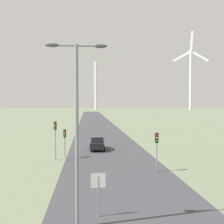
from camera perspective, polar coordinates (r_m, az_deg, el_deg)
The scene contains 9 objects.
road_surface at distance 57.22m, azimuth -2.80°, elevation -4.20°, with size 10.00×240.00×0.01m.
streetlamp at distance 13.10m, azimuth -7.69°, elevation -0.01°, with size 3.06×0.32×9.20m.
stop_sign_near at distance 14.96m, azimuth -3.03°, elevation -15.84°, with size 0.81×0.07×2.42m.
traffic_light_post_near_left at distance 29.43m, azimuth -12.25°, elevation -4.22°, with size 0.28×0.34×4.21m.
traffic_light_post_near_right at distance 24.19m, azimuth 9.71°, elevation -6.71°, with size 0.28×0.33×3.55m.
traffic_light_post_mid_left at distance 30.18m, azimuth -10.25°, elevation -5.36°, with size 0.28×0.34×3.26m.
car_approaching at distance 34.95m, azimuth -3.18°, elevation -6.75°, with size 2.08×4.21×1.83m.
wind_turbine_left at distance 217.68m, azimuth -3.53°, elevation 7.05°, with size 42.49×3.90×54.29m.
wind_turbine_center at distance 235.76m, azimuth 16.76°, elevation 7.81°, with size 26.64×14.50×66.71m.
Camera 1 is at (-2.63, -8.81, 6.31)m, focal length 42.00 mm.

